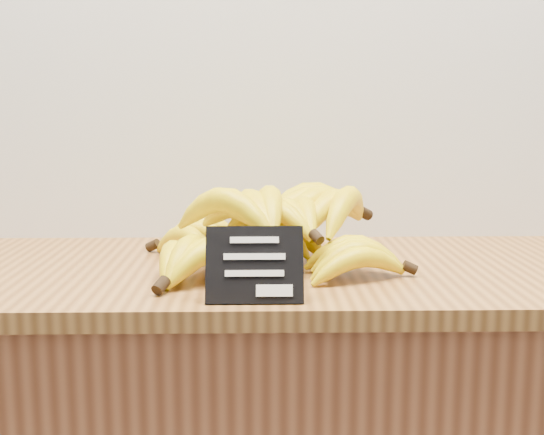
{
  "coord_description": "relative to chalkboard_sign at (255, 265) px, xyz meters",
  "views": [
    {
      "loc": [
        0.14,
        1.61,
        1.2
      ],
      "look_at": [
        0.16,
        2.7,
        1.02
      ],
      "focal_mm": 45.0,
      "sensor_mm": 36.0,
      "label": 1
    }
  ],
  "objects": [
    {
      "name": "counter_top",
      "position": [
        0.03,
        0.22,
        -0.07
      ],
      "size": [
        1.5,
        0.54,
        0.03
      ],
      "primitive_type": "cube",
      "color": "#97642E",
      "rests_on": "counter"
    },
    {
      "name": "chalkboard_sign",
      "position": [
        0.0,
        0.0,
        0.0
      ],
      "size": [
        0.14,
        0.04,
        0.1
      ],
      "primitive_type": "cube",
      "rotation": [
        -0.37,
        0.0,
        0.0
      ],
      "color": "black",
      "rests_on": "counter_top"
    },
    {
      "name": "banana_pile",
      "position": [
        0.01,
        0.21,
        0.01
      ],
      "size": [
        0.47,
        0.39,
        0.13
      ],
      "color": "yellow",
      "rests_on": "counter_top"
    }
  ]
}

